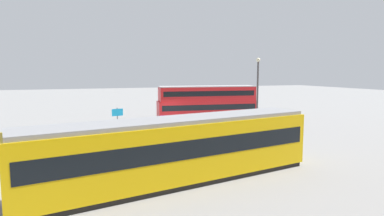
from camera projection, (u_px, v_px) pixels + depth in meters
The scene contains 8 objects.
ground_plane at pixel (173, 124), 34.56m from camera, with size 160.00×160.00×0.00m, color gray.
double_decker_bus at pixel (207, 102), 38.48m from camera, with size 12.04×3.77×3.91m.
tram_yellow at pixel (178, 149), 16.21m from camera, with size 15.59×5.31×3.29m.
pedestrian_near_railing at pixel (154, 127), 27.01m from camera, with size 0.45×0.45×1.74m.
pedestrian_crossing at pixel (184, 125), 27.93m from camera, with size 0.38×0.38×1.77m.
pedestrian_railing at pixel (179, 124), 29.94m from camera, with size 8.11×0.25×1.08m.
info_sign at pixel (117, 116), 28.79m from camera, with size 1.00×0.31×2.40m.
street_lamp at pixel (258, 90), 28.18m from camera, with size 0.36×0.36×6.78m.
Camera 1 is at (9.82, 32.77, 5.57)m, focal length 30.26 mm.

